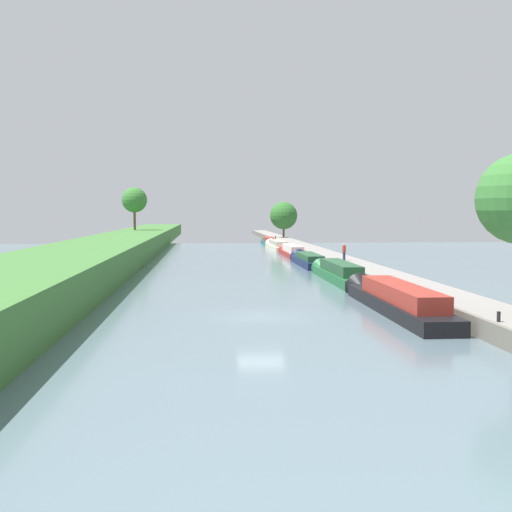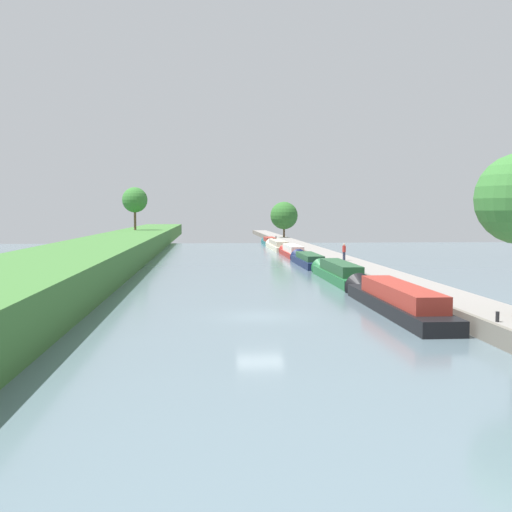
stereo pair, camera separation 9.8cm
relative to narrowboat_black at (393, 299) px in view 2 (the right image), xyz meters
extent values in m
plane|color=slate|center=(-7.63, -1.33, -0.67)|extent=(160.00, 160.00, 0.00)
cube|color=gray|center=(3.29, -1.33, -0.24)|extent=(3.24, 260.00, 0.86)
cube|color=#6B665B|center=(1.54, -1.33, -0.21)|extent=(0.25, 260.00, 0.91)
cube|color=black|center=(0.00, -0.66, -0.29)|extent=(2.12, 14.60, 0.76)
cube|color=maroon|center=(0.00, -1.39, 0.53)|extent=(1.74, 10.22, 0.88)
cone|color=black|center=(0.00, 7.27, -0.29)|extent=(2.01, 1.27, 2.01)
cube|color=#1E6033|center=(0.15, 15.38, -0.30)|extent=(1.94, 13.24, 0.74)
cube|color=#234C2D|center=(0.15, 14.72, 0.49)|extent=(1.59, 9.27, 0.84)
cone|color=#1E6033|center=(0.15, 22.59, -0.30)|extent=(1.85, 1.17, 1.85)
cube|color=#141E42|center=(0.11, 30.17, -0.32)|extent=(2.06, 11.90, 0.70)
cube|color=#234C2D|center=(0.11, 29.58, 0.32)|extent=(1.69, 8.33, 0.58)
cone|color=#141E42|center=(0.11, 36.74, -0.32)|extent=(1.96, 1.24, 1.96)
cube|color=maroon|center=(0.25, 43.65, -0.35)|extent=(1.87, 12.24, 0.63)
cube|color=silver|center=(0.25, 43.04, 0.38)|extent=(1.54, 8.57, 0.83)
cone|color=maroon|center=(0.25, 50.33, -0.35)|extent=(1.78, 1.12, 1.78)
cube|color=beige|center=(0.09, 58.77, -0.33)|extent=(2.03, 15.71, 0.68)
cube|color=#B2A893|center=(0.09, 57.98, 0.38)|extent=(1.67, 11.00, 0.73)
cone|color=beige|center=(0.09, 67.23, -0.33)|extent=(1.93, 1.22, 1.93)
cube|color=#195B60|center=(0.24, 72.48, -0.37)|extent=(1.94, 9.52, 0.60)
cube|color=maroon|center=(0.24, 72.01, 0.28)|extent=(1.59, 6.66, 0.70)
cone|color=#195B60|center=(0.24, 77.82, -0.37)|extent=(1.85, 1.17, 1.85)
cylinder|color=brown|center=(3.95, 82.19, 1.53)|extent=(0.37, 0.37, 2.67)
sphere|color=#2D6628|center=(3.95, 82.19, 4.27)|extent=(5.13, 5.13, 5.13)
cylinder|color=brown|center=(-22.73, 74.87, 3.82)|extent=(0.41, 0.41, 3.99)
sphere|color=#33702D|center=(-22.73, 74.87, 7.00)|extent=(4.33, 4.33, 4.33)
cylinder|color=#282D42|center=(2.90, 25.80, 0.60)|extent=(0.26, 0.26, 0.82)
cylinder|color=#B22D28|center=(2.90, 25.80, 1.32)|extent=(0.34, 0.34, 0.62)
sphere|color=tan|center=(2.90, 25.80, 1.74)|extent=(0.22, 0.22, 0.22)
cylinder|color=black|center=(1.97, -8.67, 0.42)|extent=(0.16, 0.16, 0.45)
cylinder|color=black|center=(1.97, 77.80, 0.42)|extent=(0.16, 0.16, 0.45)
camera|label=1|loc=(-10.54, -34.45, 4.89)|focal=44.10mm
camera|label=2|loc=(-10.44, -34.45, 4.89)|focal=44.10mm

